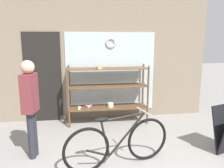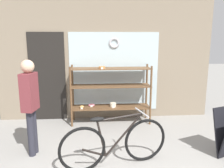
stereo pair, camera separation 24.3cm
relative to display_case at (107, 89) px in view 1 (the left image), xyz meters
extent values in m
cube|color=gray|center=(-0.08, 0.37, 0.70)|extent=(5.16, 0.08, 3.01)
cube|color=silver|center=(0.12, 0.33, 0.35)|extent=(2.14, 0.02, 1.90)
cube|color=black|center=(-1.47, 0.32, 0.25)|extent=(0.84, 0.03, 2.10)
torus|color=#B7B7BC|center=(0.12, 0.31, 1.05)|extent=(0.26, 0.06, 0.26)
cylinder|color=brown|center=(-0.88, -0.21, -0.12)|extent=(0.04, 0.04, 1.35)
cylinder|color=brown|center=(0.91, -0.21, -0.12)|extent=(0.04, 0.04, 1.35)
cylinder|color=brown|center=(-0.88, 0.21, -0.12)|extent=(0.04, 0.04, 1.35)
cylinder|color=brown|center=(0.91, 0.21, -0.12)|extent=(0.04, 0.04, 1.35)
cube|color=brown|center=(0.02, 0.00, -0.43)|extent=(1.83, 0.46, 0.02)
cube|color=brown|center=(0.02, 0.00, 0.08)|extent=(1.83, 0.46, 0.02)
cube|color=brown|center=(0.02, 0.00, 0.48)|extent=(1.83, 0.46, 0.02)
ellipsoid|color=tan|center=(-0.65, -0.08, -0.39)|extent=(0.10, 0.08, 0.07)
cube|color=white|center=(-0.65, -0.13, -0.40)|extent=(0.05, 0.00, 0.04)
cylinder|color=#C67F42|center=(-0.19, -0.09, 0.52)|extent=(0.14, 0.14, 0.05)
cube|color=white|center=(-0.19, -0.17, 0.51)|extent=(0.05, 0.00, 0.04)
torus|color=pink|center=(-0.44, 0.10, -0.40)|extent=(0.15, 0.15, 0.04)
cube|color=white|center=(-0.44, 0.01, -0.40)|extent=(0.05, 0.00, 0.04)
cylinder|color=beige|center=(0.07, -0.02, -0.37)|extent=(0.14, 0.14, 0.10)
cube|color=white|center=(0.07, -0.10, -0.40)|extent=(0.05, 0.00, 0.04)
torus|color=black|center=(-0.54, -1.97, -0.45)|extent=(0.69, 0.21, 0.70)
torus|color=black|center=(0.44, -1.73, -0.45)|extent=(0.69, 0.21, 0.70)
cylinder|color=black|center=(0.09, -1.82, -0.30)|extent=(0.59, 0.17, 0.63)
cylinder|color=black|center=(0.03, -1.83, -0.02)|extent=(0.70, 0.20, 0.07)
cylinder|color=black|center=(-0.26, -1.90, -0.32)|extent=(0.16, 0.07, 0.57)
cylinder|color=black|center=(-0.37, -1.92, -0.53)|extent=(0.36, 0.12, 0.19)
ellipsoid|color=black|center=(-0.32, -1.91, -0.01)|extent=(0.23, 0.14, 0.06)
cylinder|color=#B2B2B7|center=(0.37, -1.75, 0.02)|extent=(0.13, 0.45, 0.02)
cylinder|color=#282833|center=(-1.41, -1.44, -0.41)|extent=(0.11, 0.11, 0.78)
cylinder|color=#282833|center=(-1.39, -1.33, -0.41)|extent=(0.11, 0.11, 0.78)
cube|color=brown|center=(-1.40, -1.38, 0.29)|extent=(0.23, 0.35, 0.62)
sphere|color=tan|center=(-1.40, -1.38, 0.70)|extent=(0.21, 0.21, 0.21)
camera|label=1|loc=(-0.57, -4.88, 1.10)|focal=35.00mm
camera|label=2|loc=(-0.33, -4.91, 1.10)|focal=35.00mm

